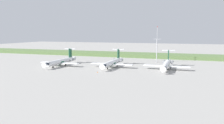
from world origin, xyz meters
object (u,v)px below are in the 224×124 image
Objects in this scene: safety_cone_front_marker at (97,72)px; regional_jet_third at (166,64)px; regional_jet_nearest at (61,61)px; regional_jet_second at (113,62)px; antenna_mast at (157,48)px.

regional_jet_third is at bearing 34.42° from safety_cone_front_marker.
regional_jet_nearest and regional_jet_third have the same top height.
regional_jet_third is (56.88, 6.76, 0.00)m from regional_jet_nearest.
antenna_mast reaches higher than regional_jet_second.
antenna_mast is (-8.31, 25.30, 6.66)m from regional_jet_third.
regional_jet_nearest is 1.00× the size of regional_jet_third.
safety_cone_front_marker is (27.61, -13.29, -2.26)m from regional_jet_nearest.
antenna_mast is 40.22× the size of safety_cone_front_marker.
safety_cone_front_marker is at bearing -25.70° from regional_jet_nearest.
safety_cone_front_marker is (-20.95, -45.35, -8.93)m from antenna_mast.
safety_cone_front_marker is (-29.26, -20.05, -2.26)m from regional_jet_third.
regional_jet_nearest reaches higher than safety_cone_front_marker.
regional_jet_third is at bearing 6.78° from regional_jet_nearest.
regional_jet_nearest is at bearing -146.57° from antenna_mast.
regional_jet_nearest is 1.00× the size of regional_jet_second.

